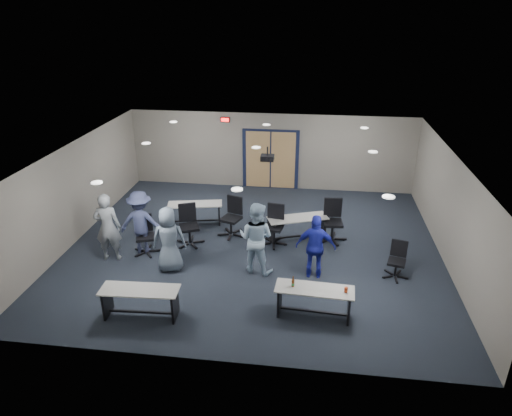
# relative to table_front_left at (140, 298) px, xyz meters

# --- Properties ---
(floor) EXTENTS (10.00, 10.00, 0.00)m
(floor) POSITION_rel_table_front_left_xyz_m (1.96, 3.37, -0.46)
(floor) COLOR black
(floor) RESTS_ON ground
(back_wall) EXTENTS (10.00, 0.04, 2.70)m
(back_wall) POSITION_rel_table_front_left_xyz_m (1.96, 7.87, 0.89)
(back_wall) COLOR gray
(back_wall) RESTS_ON floor
(front_wall) EXTENTS (10.00, 0.04, 2.70)m
(front_wall) POSITION_rel_table_front_left_xyz_m (1.96, -1.13, 0.89)
(front_wall) COLOR gray
(front_wall) RESTS_ON floor
(left_wall) EXTENTS (0.04, 9.00, 2.70)m
(left_wall) POSITION_rel_table_front_left_xyz_m (-3.04, 3.37, 0.89)
(left_wall) COLOR gray
(left_wall) RESTS_ON floor
(right_wall) EXTENTS (0.04, 9.00, 2.70)m
(right_wall) POSITION_rel_table_front_left_xyz_m (6.96, 3.37, 0.89)
(right_wall) COLOR gray
(right_wall) RESTS_ON floor
(ceiling) EXTENTS (10.00, 9.00, 0.04)m
(ceiling) POSITION_rel_table_front_left_xyz_m (1.96, 3.37, 2.24)
(ceiling) COLOR silver
(ceiling) RESTS_ON back_wall
(double_door) EXTENTS (2.00, 0.07, 2.20)m
(double_door) POSITION_rel_table_front_left_xyz_m (1.96, 7.83, 0.59)
(double_door) COLOR #111733
(double_door) RESTS_ON back_wall
(exit_sign) EXTENTS (0.32, 0.07, 0.18)m
(exit_sign) POSITION_rel_table_front_left_xyz_m (0.36, 7.81, 1.99)
(exit_sign) COLOR black
(exit_sign) RESTS_ON back_wall
(ceiling_projector) EXTENTS (0.35, 0.32, 0.37)m
(ceiling_projector) POSITION_rel_table_front_left_xyz_m (2.26, 3.87, 1.95)
(ceiling_projector) COLOR black
(ceiling_projector) RESTS_ON ceiling
(ceiling_can_lights) EXTENTS (6.24, 5.74, 0.02)m
(ceiling_can_lights) POSITION_rel_table_front_left_xyz_m (1.96, 3.62, 2.21)
(ceiling_can_lights) COLOR white
(ceiling_can_lights) RESTS_ON ceiling
(table_front_left) EXTENTS (1.67, 0.64, 0.67)m
(table_front_left) POSITION_rel_table_front_left_xyz_m (0.00, 0.00, 0.00)
(table_front_left) COLOR #B0AFA6
(table_front_left) RESTS_ON floor
(table_front_right) EXTENTS (1.68, 0.65, 0.92)m
(table_front_right) POSITION_rel_table_front_left_xyz_m (3.63, 0.50, 0.01)
(table_front_right) COLOR #B0AFA6
(table_front_right) RESTS_ON floor
(table_back_left) EXTENTS (1.68, 0.85, 0.65)m
(table_back_left) POSITION_rel_table_front_left_xyz_m (0.01, 4.56, -0.01)
(table_back_left) COLOR #B0AFA6
(table_back_left) RESTS_ON floor
(table_back_right) EXTENTS (1.75, 1.10, 0.68)m
(table_back_right) POSITION_rel_table_front_left_xyz_m (3.12, 3.93, 0.00)
(table_back_right) COLOR #B0AFA6
(table_back_right) RESTS_ON floor
(chair_back_a) EXTENTS (0.94, 0.94, 1.14)m
(chair_back_a) POSITION_rel_table_front_left_xyz_m (0.18, 3.25, 0.11)
(chair_back_a) COLOR black
(chair_back_a) RESTS_ON floor
(chair_back_b) EXTENTS (0.92, 0.92, 1.14)m
(chair_back_b) POSITION_rel_table_front_left_xyz_m (1.22, 3.92, 0.11)
(chair_back_b) COLOR black
(chair_back_b) RESTS_ON floor
(chair_back_c) EXTENTS (0.82, 0.82, 1.13)m
(chair_back_c) POSITION_rel_table_front_left_xyz_m (2.48, 3.56, 0.11)
(chair_back_c) COLOR black
(chair_back_c) RESTS_ON floor
(chair_back_d) EXTENTS (0.81, 0.81, 1.19)m
(chair_back_d) POSITION_rel_table_front_left_xyz_m (4.10, 3.99, 0.14)
(chair_back_d) COLOR black
(chair_back_d) RESTS_ON floor
(chair_loose_left) EXTENTS (0.84, 0.84, 1.04)m
(chair_loose_left) POSITION_rel_table_front_left_xyz_m (-0.85, 2.62, 0.07)
(chair_loose_left) COLOR black
(chair_loose_left) RESTS_ON floor
(chair_loose_right) EXTENTS (0.71, 0.71, 0.92)m
(chair_loose_right) POSITION_rel_table_front_left_xyz_m (5.58, 2.25, 0.01)
(chair_loose_right) COLOR black
(chair_loose_right) RESTS_ON floor
(person_gray) EXTENTS (0.73, 0.54, 1.83)m
(person_gray) POSITION_rel_table_front_left_xyz_m (-1.65, 2.22, 0.46)
(person_gray) COLOR gray
(person_gray) RESTS_ON floor
(person_plaid) EXTENTS (0.92, 0.70, 1.68)m
(person_plaid) POSITION_rel_table_front_left_xyz_m (0.06, 1.91, 0.38)
(person_plaid) COLOR slate
(person_plaid) RESTS_ON floor
(person_lightblue) EXTENTS (1.04, 0.90, 1.83)m
(person_lightblue) POSITION_rel_table_front_left_xyz_m (2.18, 2.13, 0.46)
(person_lightblue) COLOR #ABC9E2
(person_lightblue) RESTS_ON floor
(person_navy) EXTENTS (0.97, 0.44, 1.63)m
(person_navy) POSITION_rel_table_front_left_xyz_m (3.63, 2.05, 0.36)
(person_navy) COLOR #1D23A0
(person_navy) RESTS_ON floor
(person_back) EXTENTS (1.18, 0.76, 1.73)m
(person_back) POSITION_rel_table_front_left_xyz_m (-0.95, 2.70, 0.41)
(person_back) COLOR #3B426A
(person_back) RESTS_ON floor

